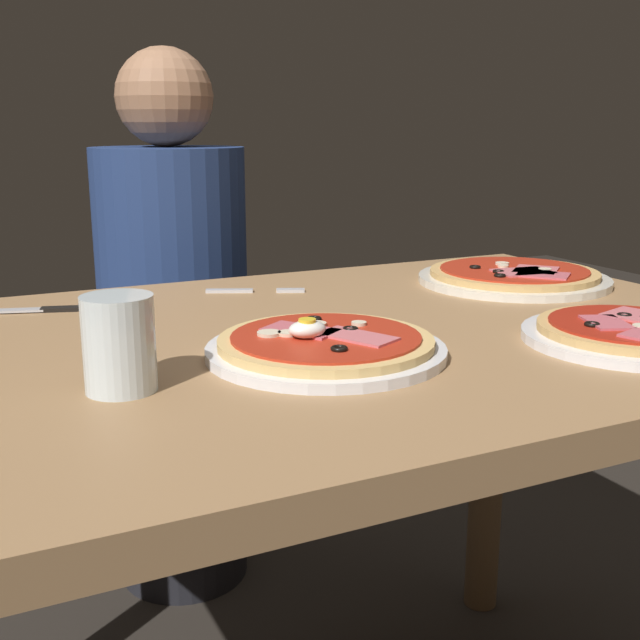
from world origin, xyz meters
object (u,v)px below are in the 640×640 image
at_px(pizza_foreground, 325,346).
at_px(pizza_across_left, 631,333).
at_px(water_glass_near, 120,350).
at_px(dining_table, 321,419).
at_px(fork, 247,291).
at_px(diner_person, 176,342).
at_px(knife, 46,309).
at_px(pizza_across_right, 514,276).

relative_size(pizza_foreground, pizza_across_left, 1.06).
bearing_deg(water_glass_near, pizza_foreground, 4.49).
xyz_separation_m(dining_table, fork, (0.01, 0.28, 0.12)).
bearing_deg(pizza_foreground, dining_table, 66.78).
height_order(fork, diner_person, diner_person).
distance_m(pizza_foreground, pizza_across_left, 0.38).
relative_size(pizza_foreground, fork, 1.86).
distance_m(dining_table, water_glass_near, 0.35).
bearing_deg(water_glass_near, fork, 54.09).
relative_size(dining_table, pizza_across_left, 4.74).
bearing_deg(dining_table, diner_person, 88.75).
xyz_separation_m(pizza_across_left, knife, (-0.62, 0.49, -0.01)).
xyz_separation_m(pizza_across_left, water_glass_near, (-0.60, 0.09, 0.03)).
relative_size(pizza_across_left, pizza_across_right, 0.82).
xyz_separation_m(dining_table, pizza_across_right, (0.44, 0.15, 0.13)).
bearing_deg(knife, diner_person, 56.39).
distance_m(dining_table, fork, 0.30).
bearing_deg(pizza_across_right, fork, 163.43).
height_order(dining_table, fork, fork).
relative_size(dining_table, knife, 6.49).
relative_size(pizza_foreground, water_glass_near, 2.85).
relative_size(pizza_across_left, knife, 1.37).
xyz_separation_m(pizza_across_left, pizza_across_right, (0.12, 0.36, 0.00)).
height_order(pizza_across_left, fork, pizza_across_left).
bearing_deg(dining_table, pizza_foreground, -113.22).
xyz_separation_m(pizza_foreground, pizza_across_right, (0.48, 0.25, -0.00)).
height_order(pizza_foreground, pizza_across_right, pizza_foreground).
relative_size(water_glass_near, diner_person, 0.08).
bearing_deg(water_glass_near, pizza_across_left, -8.78).
xyz_separation_m(dining_table, diner_person, (0.02, 0.76, -0.08)).
height_order(fork, knife, knife).
bearing_deg(knife, pizza_foreground, -55.45).
height_order(pizza_foreground, fork, pizza_foreground).
bearing_deg(pizza_across_right, water_glass_near, -159.58).
relative_size(dining_table, pizza_across_right, 3.90).
height_order(pizza_across_right, fork, pizza_across_right).
distance_m(pizza_across_left, fork, 0.58).
bearing_deg(pizza_across_right, pizza_across_left, -107.85).
distance_m(dining_table, pizza_foreground, 0.17).
distance_m(dining_table, knife, 0.43).
bearing_deg(dining_table, knife, 137.47).
bearing_deg(diner_person, pizza_across_left, 107.41).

